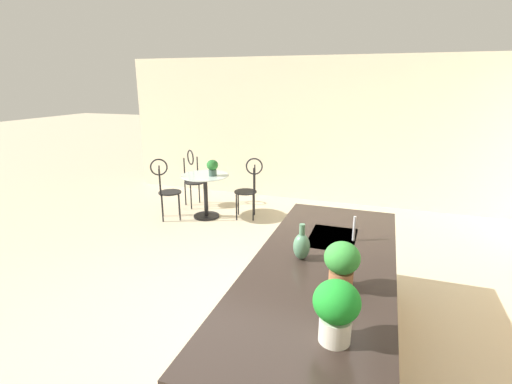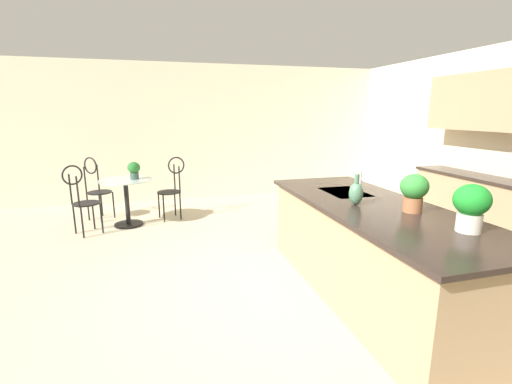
{
  "view_description": "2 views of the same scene",
  "coord_description": "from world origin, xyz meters",
  "px_view_note": "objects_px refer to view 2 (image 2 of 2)",
  "views": [
    {
      "loc": [
        2.91,
        1.22,
        2.25
      ],
      "look_at": [
        -1.46,
        -0.28,
        0.9
      ],
      "focal_mm": 26.62,
      "sensor_mm": 36.0,
      "label": 1
    },
    {
      "loc": [
        3.08,
        -1.07,
        1.76
      ],
      "look_at": [
        -0.8,
        0.0,
        0.85
      ],
      "focal_mm": 24.79,
      "sensor_mm": 36.0,
      "label": 2
    }
  ],
  "objects_px": {
    "bistro_table": "(127,198)",
    "potted_plant_on_table": "(134,169)",
    "chair_toward_desk": "(82,197)",
    "vase_on_counter": "(356,193)",
    "chair_by_island": "(96,185)",
    "potted_plant_counter_near": "(414,190)",
    "chair_near_window": "(172,185)",
    "potted_plant_counter_far": "(471,205)"
  },
  "relations": [
    {
      "from": "chair_near_window",
      "to": "chair_toward_desk",
      "type": "relative_size",
      "value": 1.0
    },
    {
      "from": "chair_by_island",
      "to": "vase_on_counter",
      "type": "height_order",
      "value": "vase_on_counter"
    },
    {
      "from": "chair_by_island",
      "to": "potted_plant_counter_near",
      "type": "xyz_separation_m",
      "value": [
        3.77,
        3.12,
        0.54
      ]
    },
    {
      "from": "bistro_table",
      "to": "chair_near_window",
      "type": "xyz_separation_m",
      "value": [
        -0.2,
        0.71,
        0.13
      ]
    },
    {
      "from": "bistro_table",
      "to": "potted_plant_counter_far",
      "type": "relative_size",
      "value": 2.28
    },
    {
      "from": "potted_plant_on_table",
      "to": "vase_on_counter",
      "type": "bearing_deg",
      "value": 36.23
    },
    {
      "from": "chair_toward_desk",
      "to": "vase_on_counter",
      "type": "xyz_separation_m",
      "value": [
        2.61,
        2.86,
        0.46
      ]
    },
    {
      "from": "bistro_table",
      "to": "chair_by_island",
      "type": "bearing_deg",
      "value": -135.69
    },
    {
      "from": "potted_plant_on_table",
      "to": "bistro_table",
      "type": "bearing_deg",
      "value": -87.47
    },
    {
      "from": "chair_near_window",
      "to": "vase_on_counter",
      "type": "height_order",
      "value": "vase_on_counter"
    },
    {
      "from": "chair_near_window",
      "to": "chair_by_island",
      "type": "bearing_deg",
      "value": -104.56
    },
    {
      "from": "chair_by_island",
      "to": "potted_plant_counter_far",
      "type": "height_order",
      "value": "potted_plant_counter_far"
    },
    {
      "from": "chair_toward_desk",
      "to": "potted_plant_counter_near",
      "type": "distance_m",
      "value": 4.39
    },
    {
      "from": "bistro_table",
      "to": "potted_plant_on_table",
      "type": "distance_m",
      "value": 0.47
    },
    {
      "from": "potted_plant_on_table",
      "to": "potted_plant_counter_near",
      "type": "height_order",
      "value": "potted_plant_counter_near"
    },
    {
      "from": "chair_near_window",
      "to": "potted_plant_counter_near",
      "type": "bearing_deg",
      "value": 28.89
    },
    {
      "from": "potted_plant_counter_far",
      "to": "vase_on_counter",
      "type": "bearing_deg",
      "value": -157.26
    },
    {
      "from": "chair_near_window",
      "to": "bistro_table",
      "type": "bearing_deg",
      "value": -74.07
    },
    {
      "from": "potted_plant_on_table",
      "to": "chair_near_window",
      "type": "bearing_deg",
      "value": 109.03
    },
    {
      "from": "chair_toward_desk",
      "to": "potted_plant_on_table",
      "type": "relative_size",
      "value": 3.87
    },
    {
      "from": "bistro_table",
      "to": "chair_toward_desk",
      "type": "distance_m",
      "value": 0.66
    },
    {
      "from": "potted_plant_on_table",
      "to": "potted_plant_counter_near",
      "type": "xyz_separation_m",
      "value": [
        3.26,
        2.47,
        0.22
      ]
    },
    {
      "from": "vase_on_counter",
      "to": "potted_plant_counter_far",
      "type": "bearing_deg",
      "value": 22.74
    },
    {
      "from": "chair_near_window",
      "to": "potted_plant_on_table",
      "type": "height_order",
      "value": "chair_near_window"
    },
    {
      "from": "chair_near_window",
      "to": "potted_plant_counter_near",
      "type": "relative_size",
      "value": 3.14
    },
    {
      "from": "chair_toward_desk",
      "to": "potted_plant_on_table",
      "type": "distance_m",
      "value": 0.85
    },
    {
      "from": "chair_toward_desk",
      "to": "vase_on_counter",
      "type": "relative_size",
      "value": 3.62
    },
    {
      "from": "bistro_table",
      "to": "potted_plant_counter_near",
      "type": "relative_size",
      "value": 2.41
    },
    {
      "from": "chair_toward_desk",
      "to": "vase_on_counter",
      "type": "distance_m",
      "value": 3.9
    },
    {
      "from": "chair_by_island",
      "to": "potted_plant_on_table",
      "type": "xyz_separation_m",
      "value": [
        0.51,
        0.64,
        0.32
      ]
    },
    {
      "from": "potted_plant_on_table",
      "to": "vase_on_counter",
      "type": "xyz_separation_m",
      "value": [
        2.91,
        2.13,
        0.14
      ]
    },
    {
      "from": "chair_near_window",
      "to": "potted_plant_counter_far",
      "type": "height_order",
      "value": "potted_plant_counter_far"
    },
    {
      "from": "potted_plant_counter_far",
      "to": "vase_on_counter",
      "type": "relative_size",
      "value": 1.22
    },
    {
      "from": "potted_plant_counter_far",
      "to": "bistro_table",
      "type": "bearing_deg",
      "value": -145.14
    },
    {
      "from": "chair_by_island",
      "to": "potted_plant_counter_far",
      "type": "bearing_deg",
      "value": 36.13
    },
    {
      "from": "potted_plant_on_table",
      "to": "vase_on_counter",
      "type": "relative_size",
      "value": 0.93
    },
    {
      "from": "chair_by_island",
      "to": "chair_toward_desk",
      "type": "relative_size",
      "value": 1.0
    },
    {
      "from": "potted_plant_on_table",
      "to": "potted_plant_counter_near",
      "type": "distance_m",
      "value": 4.1
    },
    {
      "from": "chair_near_window",
      "to": "potted_plant_on_table",
      "type": "distance_m",
      "value": 0.68
    },
    {
      "from": "chair_by_island",
      "to": "potted_plant_on_table",
      "type": "distance_m",
      "value": 0.88
    },
    {
      "from": "bistro_table",
      "to": "vase_on_counter",
      "type": "bearing_deg",
      "value": 38.04
    },
    {
      "from": "bistro_table",
      "to": "vase_on_counter",
      "type": "xyz_separation_m",
      "value": [
        2.9,
        2.27,
        0.58
      ]
    }
  ]
}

